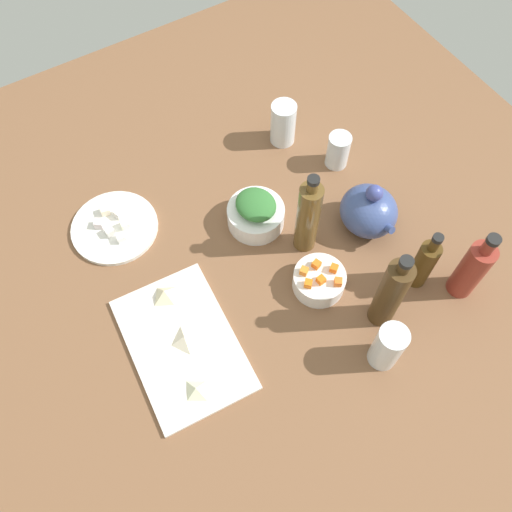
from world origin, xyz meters
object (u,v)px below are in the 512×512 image
bottle_2 (424,263)px  drinking_glass_1 (388,347)px  bottle_1 (472,269)px  teapot (369,211)px  bowl_carrots (319,281)px  bottle_0 (390,294)px  cutting_board (183,344)px  plate_tofu (115,227)px  drinking_glass_0 (283,123)px  drinking_glass_2 (338,151)px  bottle_3 (308,217)px  bowl_greens (256,216)px

bottle_2 → drinking_glass_1: size_ratio=1.44×
bottle_1 → drinking_glass_1: 27.88cm
teapot → bottle_2: bottle_2 is taller
bowl_carrots → bottle_0: bearing=29.4°
cutting_board → drinking_glass_1: drinking_glass_1 is taller
teapot → drinking_glass_1: (31.37, -18.81, 0.80)cm
plate_tofu → drinking_glass_0: 54.59cm
plate_tofu → drinking_glass_2: 63.82cm
cutting_board → bottle_0: bearing=67.7°
plate_tofu → bowl_carrots: 55.07cm
drinking_glass_1 → cutting_board: bearing=-125.1°
bottle_2 → bottle_3: bottle_3 is taller
teapot → bottle_1: (27.03, 8.60, 3.45)cm
cutting_board → bottle_1: bottle_1 is taller
plate_tofu → bottle_2: size_ratio=1.12×
plate_tofu → bottle_1: (60.05, 65.58, 9.10)cm
plate_tofu → cutting_board: bearing=0.6°
drinking_glass_0 → drinking_glass_1: (67.40, -16.02, 0.51)cm
bottle_3 → drinking_glass_0: 35.80cm
bowl_carrots → teapot: (-8.46, 20.81, 3.69)cm
bottle_1 → bottle_3: 39.90cm
bottle_2 → bottle_1: bearing=46.5°
bowl_greens → bottle_1: bottle_1 is taller
bottle_1 → drinking_glass_2: (-47.89, -3.10, -4.52)cm
bottle_0 → bottle_2: size_ratio=1.35×
plate_tofu → bottle_2: 78.58cm
teapot → bottle_1: 28.57cm
bottle_2 → bowl_carrots: bearing=-117.3°
bowl_greens → bowl_carrots: (24.02, 3.42, -0.37)cm
bowl_carrots → drinking_glass_2: size_ratio=1.24×
bowl_carrots → bottle_2: size_ratio=0.63×
plate_tofu → bowl_carrots: size_ratio=1.76×
teapot → drinking_glass_2: (-20.86, 5.50, -1.07)cm
drinking_glass_0 → drinking_glass_2: (15.18, 8.29, -1.36)cm
drinking_glass_2 → bowl_greens: bearing=-79.9°
drinking_glass_0 → bottle_0: bearing=-9.6°
bottle_3 → drinking_glass_1: size_ratio=1.91×
cutting_board → bowl_greens: bearing=122.2°
bottle_1 → drinking_glass_2: 48.20cm
bottle_0 → bottle_1: size_ratio=1.17×
drinking_glass_2 → bottle_2: bearing=-6.6°
drinking_glass_0 → drinking_glass_1: size_ratio=0.93×
bottle_1 → bottle_2: (-7.38, -7.77, -1.41)cm
bowl_carrots → bottle_0: (14.34, 8.09, 9.60)cm
bowl_carrots → drinking_glass_1: bearing=5.0°
bowl_carrots → bottle_1: size_ratio=0.55×
bottle_3 → drinking_glass_2: bearing=127.7°
bottle_0 → drinking_glass_1: 11.69cm
bottle_3 → drinking_glass_1: 35.34cm
bowl_greens → bottle_2: bottle_2 is taller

